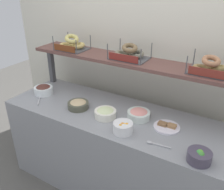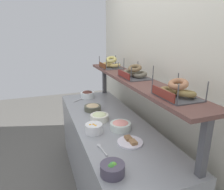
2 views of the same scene
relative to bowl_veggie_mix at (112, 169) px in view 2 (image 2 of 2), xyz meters
The scene contains 18 objects.
ground_plane 1.21m from the bowl_veggie_mix, 162.36° to the left, with size 8.00×8.00×0.00m, color #595651.
back_wall 1.16m from the bowl_veggie_mix, 134.42° to the left, with size 3.29×0.06×2.40m, color silver.
deli_counter 0.94m from the bowl_veggie_mix, 162.36° to the left, with size 2.09×0.70×0.85m, color gray.
shelf_riser_left 1.85m from the bowl_veggie_mix, 163.63° to the left, with size 0.05×0.05×0.40m, color #4C4C51.
shelf_riser_right 0.58m from the bowl_veggie_mix, 68.88° to the left, with size 0.05×0.05×0.40m, color #4C4C51.
upper_shelf 1.01m from the bowl_veggie_mix, 146.46° to the left, with size 2.05×0.32×0.03m, color brown.
bowl_veggie_mix is the anchor object (origin of this frame).
bowl_lox_spread 0.64m from the bowl_veggie_mix, 153.23° to the left, with size 0.20×0.20×0.08m.
bowl_chocolate_spread 1.64m from the bowl_veggie_mix, behind, with size 0.19×0.19×0.10m.
bowl_scallion_spread 0.84m from the bowl_veggie_mix, 169.03° to the left, with size 0.19×0.19×0.08m.
bowl_fruit_salad 0.59m from the bowl_veggie_mix, behind, with size 0.16×0.16×0.09m.
bowl_hummus 1.14m from the bowl_veggie_mix, behind, with size 0.19×0.19×0.08m.
serving_plate_white 0.41m from the bowl_veggie_mix, 139.28° to the left, with size 0.21×0.21×0.04m.
serving_spoon_near_plate 0.32m from the bowl_veggie_mix, behind, with size 0.18×0.04×0.01m.
serving_spoon_by_edge 1.57m from the bowl_veggie_mix, behind, with size 0.13×0.14×0.01m.
bagel_basket_plain 1.58m from the bowl_veggie_mix, 160.66° to the left, with size 0.30×0.26×0.15m.
bagel_basket_poppy 1.05m from the bowl_veggie_mix, 146.65° to the left, with size 0.33×0.24×0.14m.
bagel_basket_everything 0.69m from the bowl_veggie_mix, 101.84° to the left, with size 0.31×0.26×0.14m.
Camera 2 is at (1.82, -0.63, 1.73)m, focal length 32.76 mm.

